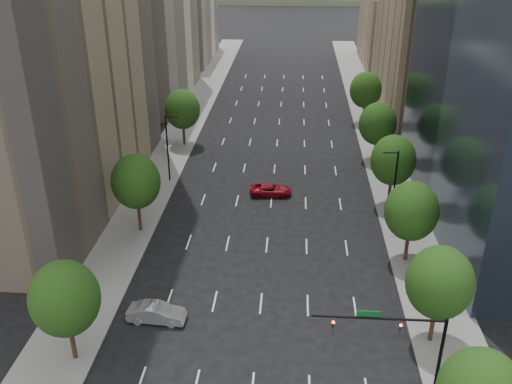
# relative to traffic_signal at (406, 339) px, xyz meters

# --- Properties ---
(sidewalk_left) EXTENTS (6.00, 200.00, 0.15)m
(sidewalk_left) POSITION_rel_traffic_signal_xyz_m (-26.03, 30.00, -5.10)
(sidewalk_left) COLOR slate
(sidewalk_left) RESTS_ON ground
(sidewalk_right) EXTENTS (6.00, 200.00, 0.15)m
(sidewalk_right) POSITION_rel_traffic_signal_xyz_m (4.97, 30.00, -5.10)
(sidewalk_right) COLOR slate
(sidewalk_right) RESTS_ON ground
(midrise_cream_left) EXTENTS (14.00, 30.00, 35.00)m
(midrise_cream_left) POSITION_rel_traffic_signal_xyz_m (-35.53, 73.00, 12.33)
(midrise_cream_left) COLOR beige
(midrise_cream_left) RESTS_ON ground
(filler_left) EXTENTS (14.00, 26.00, 18.00)m
(filler_left) POSITION_rel_traffic_signal_xyz_m (-35.53, 106.00, 3.83)
(filler_left) COLOR beige
(filler_left) RESTS_ON ground
(parking_tan_right) EXTENTS (14.00, 30.00, 30.00)m
(parking_tan_right) POSITION_rel_traffic_signal_xyz_m (14.47, 70.00, 9.83)
(parking_tan_right) COLOR #8C7759
(parking_tan_right) RESTS_ON ground
(filler_right) EXTENTS (14.00, 26.00, 16.00)m
(filler_right) POSITION_rel_traffic_signal_xyz_m (14.47, 103.00, 2.83)
(filler_right) COLOR #8C7759
(filler_right) RESTS_ON ground
(tree_right_1) EXTENTS (5.20, 5.20, 8.75)m
(tree_right_1) POSITION_rel_traffic_signal_xyz_m (3.47, 6.00, 0.58)
(tree_right_1) COLOR #382316
(tree_right_1) RESTS_ON ground
(tree_right_2) EXTENTS (5.20, 5.20, 8.61)m
(tree_right_2) POSITION_rel_traffic_signal_xyz_m (3.47, 18.00, 0.43)
(tree_right_2) COLOR #382316
(tree_right_2) RESTS_ON ground
(tree_right_3) EXTENTS (5.20, 5.20, 8.89)m
(tree_right_3) POSITION_rel_traffic_signal_xyz_m (3.47, 30.00, 0.72)
(tree_right_3) COLOR #382316
(tree_right_3) RESTS_ON ground
(tree_right_4) EXTENTS (5.20, 5.20, 8.46)m
(tree_right_4) POSITION_rel_traffic_signal_xyz_m (3.47, 44.00, 0.29)
(tree_right_4) COLOR #382316
(tree_right_4) RESTS_ON ground
(tree_right_5) EXTENTS (5.20, 5.20, 8.75)m
(tree_right_5) POSITION_rel_traffic_signal_xyz_m (3.47, 60.00, 0.58)
(tree_right_5) COLOR #382316
(tree_right_5) RESTS_ON ground
(tree_left_0) EXTENTS (5.20, 5.20, 8.75)m
(tree_left_0) POSITION_rel_traffic_signal_xyz_m (-24.53, 2.00, 0.58)
(tree_left_0) COLOR #382316
(tree_left_0) RESTS_ON ground
(tree_left_1) EXTENTS (5.20, 5.20, 8.97)m
(tree_left_1) POSITION_rel_traffic_signal_xyz_m (-24.53, 22.00, 0.79)
(tree_left_1) COLOR #382316
(tree_left_1) RESTS_ON ground
(tree_left_2) EXTENTS (5.20, 5.20, 8.68)m
(tree_left_2) POSITION_rel_traffic_signal_xyz_m (-24.53, 48.00, 0.50)
(tree_left_2) COLOR #382316
(tree_left_2) RESTS_ON ground
(streetlight_rn) EXTENTS (1.70, 0.20, 9.00)m
(streetlight_rn) POSITION_rel_traffic_signal_xyz_m (2.91, 25.00, -0.33)
(streetlight_rn) COLOR black
(streetlight_rn) RESTS_ON ground
(streetlight_ln) EXTENTS (1.70, 0.20, 9.00)m
(streetlight_ln) POSITION_rel_traffic_signal_xyz_m (-23.96, 35.00, -0.33)
(streetlight_ln) COLOR black
(streetlight_ln) RESTS_ON ground
(traffic_signal) EXTENTS (9.12, 0.40, 7.38)m
(traffic_signal) POSITION_rel_traffic_signal_xyz_m (0.00, 0.00, 0.00)
(traffic_signal) COLOR black
(traffic_signal) RESTS_ON ground
(car_silver) EXTENTS (5.05, 1.97, 1.64)m
(car_silver) POSITION_rel_traffic_signal_xyz_m (-19.21, 6.98, -4.35)
(car_silver) COLOR #939397
(car_silver) RESTS_ON ground
(car_red_far) EXTENTS (5.31, 2.71, 1.44)m
(car_red_far) POSITION_rel_traffic_signal_xyz_m (-10.68, 31.86, -4.45)
(car_red_far) COLOR maroon
(car_red_far) RESTS_ON ground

